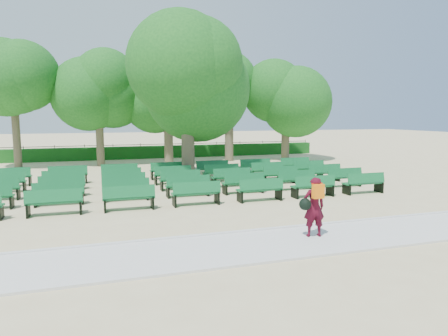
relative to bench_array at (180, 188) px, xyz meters
name	(u,v)px	position (x,y,z in m)	size (l,w,h in m)	color
ground	(202,191)	(0.82, -0.67, -0.09)	(120.00, 120.00, 0.00)	#CBB986
paving	(278,244)	(0.82, -8.07, -0.06)	(30.00, 2.20, 0.06)	silver
curb	(260,230)	(0.82, -6.92, -0.04)	(30.00, 0.12, 0.10)	silver
hedge	(155,152)	(0.82, 13.33, 0.36)	(26.00, 0.70, 0.90)	#165619
fence	(154,157)	(0.82, 13.73, -0.09)	(26.00, 0.10, 1.02)	black
tree_line	(163,164)	(0.82, 9.33, -0.09)	(21.80, 6.80, 7.04)	#1C641D
bench_array	(180,188)	(0.00, 0.00, 0.00)	(1.75, 0.61, 1.09)	#116330
tree_among	(187,78)	(0.84, 1.99, 4.84)	(5.47, 5.47, 7.42)	brown
person	(313,206)	(1.92, -7.87, 0.78)	(0.76, 0.48, 1.56)	#430917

